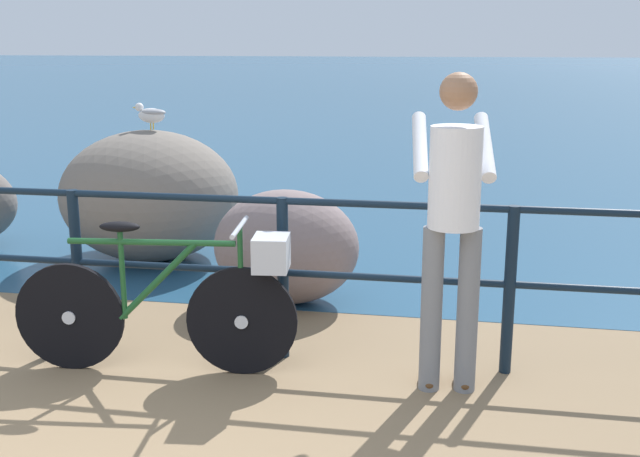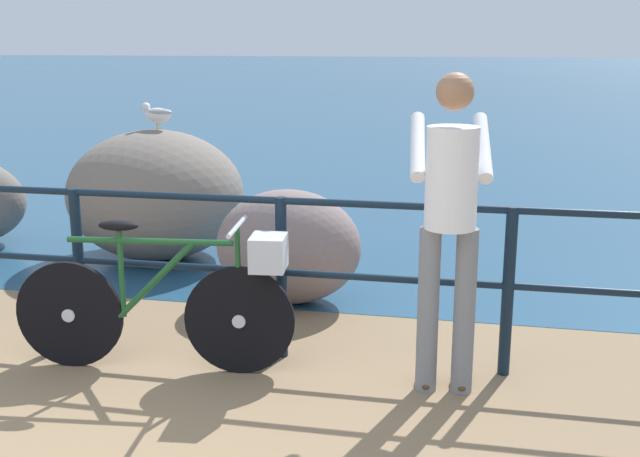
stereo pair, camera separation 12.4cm
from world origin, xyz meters
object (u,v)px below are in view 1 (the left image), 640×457
bicycle (179,298)px  breakwater_boulder_right (286,247)px  breakwater_boulder_main (149,196)px  person_at_railing (453,219)px  seagull (151,114)px

bicycle → breakwater_boulder_right: bearing=70.0°
breakwater_boulder_main → breakwater_boulder_right: size_ratio=1.45×
person_at_railing → breakwater_boulder_right: size_ratio=1.62×
seagull → breakwater_boulder_main: bearing=72.8°
seagull → person_at_railing: bearing=148.7°
breakwater_boulder_main → seagull: (0.03, 0.06, 0.72)m
bicycle → breakwater_boulder_right: (0.34, 1.36, -0.03)m
breakwater_boulder_main → seagull: 0.73m
breakwater_boulder_main → breakwater_boulder_right: breakwater_boulder_main is taller
breakwater_boulder_main → seagull: bearing=63.0°
bicycle → person_at_railing: bearing=-4.1°
breakwater_boulder_main → person_at_railing: bearing=-40.1°
person_at_railing → breakwater_boulder_right: person_at_railing is taller
bicycle → seagull: seagull is taller
seagull → bicycle: bearing=124.5°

